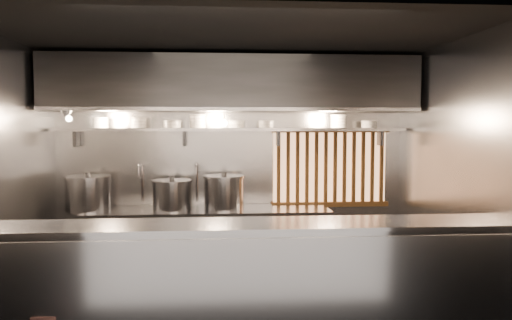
{
  "coord_description": "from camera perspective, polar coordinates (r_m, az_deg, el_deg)",
  "views": [
    {
      "loc": [
        -0.17,
        -5.01,
        1.93
      ],
      "look_at": [
        0.25,
        0.55,
        1.55
      ],
      "focal_mm": 35.0,
      "sensor_mm": 36.0,
      "label": 1
    }
  ],
  "objects": [
    {
      "name": "cooking_bench",
      "position": [
        6.32,
        -5.45,
        -9.61
      ],
      "size": [
        3.0,
        0.7,
        0.9
      ],
      "primitive_type": "cube",
      "color": "gray",
      "rests_on": "floor"
    },
    {
      "name": "wood_screen",
      "position": [
        6.66,
        8.46,
        -0.83
      ],
      "size": [
        1.56,
        0.09,
        1.04
      ],
      "color": "#FFAF72",
      "rests_on": "wall_back"
    },
    {
      "name": "bowl_stack_6",
      "position": [
        6.52,
        9.38,
        4.38
      ],
      "size": [
        0.22,
        0.22,
        0.17
      ],
      "color": "white",
      "rests_on": "bowl_shelf"
    },
    {
      "name": "stock_pot_mid",
      "position": [
        6.18,
        -9.58,
        -3.95
      ],
      "size": [
        0.58,
        0.58,
        0.41
      ],
      "rotation": [
        0.0,
        0.0,
        -0.21
      ],
      "color": "gray",
      "rests_on": "cooking_bench"
    },
    {
      "name": "bowl_stack_7",
      "position": [
        6.63,
        12.78,
        4.0
      ],
      "size": [
        0.21,
        0.21,
        0.09
      ],
      "color": "white",
      "rests_on": "bowl_shelf"
    },
    {
      "name": "bowl_stack_0",
      "position": [
        6.5,
        -17.32,
        4.09
      ],
      "size": [
        0.21,
        0.21,
        0.13
      ],
      "color": "white",
      "rests_on": "bowl_shelf"
    },
    {
      "name": "faucet_right",
      "position": [
        6.42,
        -6.8,
        -1.65
      ],
      "size": [
        0.04,
        0.3,
        0.5
      ],
      "color": "silver",
      "rests_on": "wall_back"
    },
    {
      "name": "bowl_stack_2",
      "position": [
        6.36,
        -9.55,
        4.05
      ],
      "size": [
        0.24,
        0.24,
        0.09
      ],
      "color": "white",
      "rests_on": "bowl_shelf"
    },
    {
      "name": "wall_left",
      "position": [
        5.45,
        -26.73,
        -2.06
      ],
      "size": [
        0.0,
        3.0,
        3.0
      ],
      "primitive_type": "plane",
      "rotation": [
        1.57,
        0.0,
        1.57
      ],
      "color": "gray",
      "rests_on": "floor"
    },
    {
      "name": "serving_counter",
      "position": [
        4.28,
        -1.86,
        -14.64
      ],
      "size": [
        4.5,
        0.56,
        1.13
      ],
      "color": "gray",
      "rests_on": "floor"
    },
    {
      "name": "bowl_stack_3",
      "position": [
        6.34,
        -6.68,
        4.42
      ],
      "size": [
        0.21,
        0.21,
        0.17
      ],
      "color": "white",
      "rests_on": "bowl_shelf"
    },
    {
      "name": "heat_lamp",
      "position": [
        6.11,
        -20.81,
        4.98
      ],
      "size": [
        0.25,
        0.35,
        0.2
      ],
      "color": "gray",
      "rests_on": "exhaust_hood"
    },
    {
      "name": "exhaust_hood",
      "position": [
        6.13,
        -2.75,
        8.57
      ],
      "size": [
        4.4,
        0.81,
        0.65
      ],
      "color": "#2D2D30",
      "rests_on": "ceiling"
    },
    {
      "name": "stock_pot_left",
      "position": [
        6.38,
        -18.65,
        -3.61
      ],
      "size": [
        0.73,
        0.73,
        0.46
      ],
      "rotation": [
        0.0,
        0.0,
        -0.41
      ],
      "color": "gray",
      "rests_on": "cooking_bench"
    },
    {
      "name": "bowl_stack_5",
      "position": [
        6.36,
        1.16,
        4.1
      ],
      "size": [
        0.2,
        0.2,
        0.09
      ],
      "color": "white",
      "rests_on": "bowl_shelf"
    },
    {
      "name": "wall_back",
      "position": [
        6.54,
        -2.81,
        -0.7
      ],
      "size": [
        4.5,
        0.0,
        4.5
      ],
      "primitive_type": "plane",
      "rotation": [
        1.57,
        0.0,
        0.0
      ],
      "color": "gray",
      "rests_on": "floor"
    },
    {
      "name": "bowl_stack_4",
      "position": [
        6.34,
        -2.26,
        4.1
      ],
      "size": [
        0.22,
        0.22,
        0.09
      ],
      "color": "white",
      "rests_on": "bowl_shelf"
    },
    {
      "name": "bowl_shelf",
      "position": [
        6.34,
        -2.79,
        3.49
      ],
      "size": [
        4.4,
        0.34,
        0.04
      ],
      "primitive_type": "cube",
      "color": "gray",
      "rests_on": "wall_back"
    },
    {
      "name": "floor",
      "position": [
        5.38,
        -2.31,
        -17.1
      ],
      "size": [
        4.5,
        4.5,
        0.0
      ],
      "primitive_type": "plane",
      "color": "black",
      "rests_on": "ground"
    },
    {
      "name": "stock_pot_right",
      "position": [
        6.18,
        -3.66,
        -3.68
      ],
      "size": [
        0.58,
        0.58,
        0.46
      ],
      "rotation": [
        0.0,
        0.0,
        -0.13
      ],
      "color": "gray",
      "rests_on": "cooking_bench"
    },
    {
      "name": "faucet_left",
      "position": [
        6.48,
        -12.99,
        -1.67
      ],
      "size": [
        0.04,
        0.3,
        0.5
      ],
      "color": "silver",
      "rests_on": "wall_back"
    },
    {
      "name": "pendant_bulb",
      "position": [
        6.21,
        -3.68,
        4.24
      ],
      "size": [
        0.09,
        0.09,
        0.19
      ],
      "color": "#2D2D30",
      "rests_on": "exhaust_hood"
    },
    {
      "name": "wall_right",
      "position": [
        5.59,
        21.36,
        -1.77
      ],
      "size": [
        0.0,
        3.0,
        3.0
      ],
      "primitive_type": "plane",
      "rotation": [
        1.57,
        0.0,
        -1.57
      ],
      "color": "gray",
      "rests_on": "floor"
    },
    {
      "name": "bowl_stack_1",
      "position": [
        6.41,
        -13.26,
        4.17
      ],
      "size": [
        0.21,
        0.21,
        0.13
      ],
      "color": "white",
      "rests_on": "bowl_shelf"
    },
    {
      "name": "ceiling",
      "position": [
        5.09,
        -2.4,
        13.78
      ],
      "size": [
        4.5,
        4.5,
        0.0
      ],
      "primitive_type": "plane",
      "rotation": [
        3.14,
        0.0,
        0.0
      ],
      "color": "black",
      "rests_on": "wall_back"
    }
  ]
}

